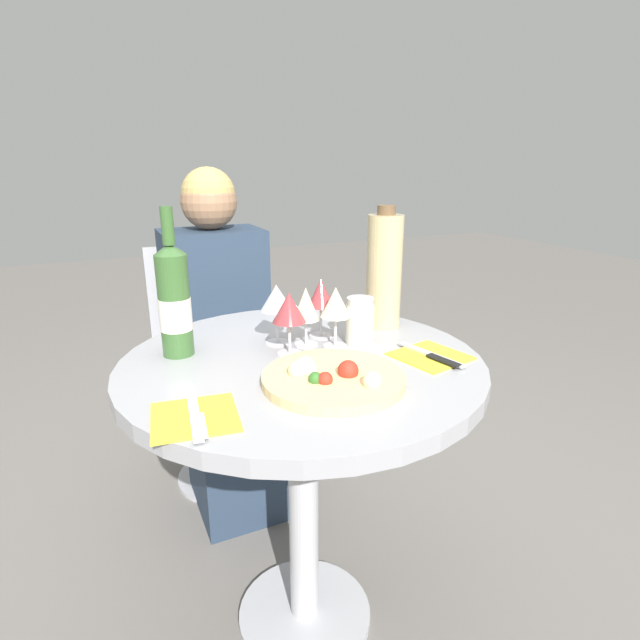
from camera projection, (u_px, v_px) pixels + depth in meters
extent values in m
plane|color=slate|center=(305.00, 616.00, 1.39)|extent=(12.00, 12.00, 0.00)
cylinder|color=#B2B2B7|center=(305.00, 612.00, 1.39)|extent=(0.36, 0.36, 0.02)
cylinder|color=#B2B2B7|center=(303.00, 501.00, 1.28)|extent=(0.08, 0.08, 0.72)
cylinder|color=#9E9EA3|center=(302.00, 365.00, 1.16)|extent=(0.84, 0.84, 0.04)
cylinder|color=#ADADB2|center=(227.00, 474.00, 2.02)|extent=(0.38, 0.38, 0.01)
cylinder|color=#ADADB2|center=(224.00, 427.00, 1.95)|extent=(0.06, 0.06, 0.44)
cube|color=#ADADB2|center=(220.00, 372.00, 1.88)|extent=(0.43, 0.43, 0.03)
cube|color=#ADADB2|center=(204.00, 299.00, 1.98)|extent=(0.43, 0.02, 0.44)
cube|color=#28384C|center=(236.00, 446.00, 1.79)|extent=(0.29, 0.36, 0.47)
cube|color=#28384C|center=(215.00, 302.00, 1.80)|extent=(0.34, 0.24, 0.52)
sphere|color=#997051|center=(209.00, 201.00, 1.69)|extent=(0.19, 0.19, 0.19)
sphere|color=tan|center=(208.00, 194.00, 1.68)|extent=(0.18, 0.18, 0.18)
cylinder|color=#E5C17F|center=(333.00, 379.00, 1.02)|extent=(0.29, 0.29, 0.02)
sphere|color=beige|center=(298.00, 370.00, 1.02)|extent=(0.04, 0.04, 0.04)
sphere|color=beige|center=(372.00, 381.00, 0.97)|extent=(0.04, 0.04, 0.04)
sphere|color=#B22D1E|center=(348.00, 371.00, 1.02)|extent=(0.04, 0.04, 0.04)
sphere|color=#B22D1E|center=(325.00, 379.00, 0.98)|extent=(0.03, 0.03, 0.03)
sphere|color=beige|center=(309.00, 370.00, 1.02)|extent=(0.04, 0.04, 0.04)
sphere|color=#336B28|center=(315.00, 379.00, 0.98)|extent=(0.03, 0.03, 0.03)
sphere|color=beige|center=(305.00, 366.00, 1.04)|extent=(0.04, 0.04, 0.04)
cylinder|color=#38602D|center=(175.00, 306.00, 1.14)|extent=(0.07, 0.07, 0.24)
cone|color=#38602D|center=(170.00, 249.00, 1.10)|extent=(0.07, 0.07, 0.03)
cylinder|color=#38602D|center=(167.00, 226.00, 1.09)|extent=(0.03, 0.03, 0.08)
cylinder|color=silver|center=(176.00, 314.00, 1.15)|extent=(0.07, 0.07, 0.08)
cylinder|color=tan|center=(384.00, 272.00, 1.34)|extent=(0.10, 0.10, 0.30)
cylinder|color=brown|center=(386.00, 210.00, 1.29)|extent=(0.05, 0.05, 0.02)
cylinder|color=silver|center=(360.00, 324.00, 1.24)|extent=(0.07, 0.07, 0.10)
cylinder|color=#B2B2B7|center=(360.00, 301.00, 1.22)|extent=(0.07, 0.07, 0.02)
cylinder|color=silver|center=(290.00, 353.00, 1.18)|extent=(0.06, 0.06, 0.00)
cylinder|color=silver|center=(290.00, 337.00, 1.17)|extent=(0.01, 0.01, 0.08)
cone|color=#9E383D|center=(289.00, 307.00, 1.15)|extent=(0.08, 0.08, 0.07)
cylinder|color=silver|center=(306.00, 344.00, 1.24)|extent=(0.06, 0.06, 0.00)
cylinder|color=silver|center=(306.00, 332.00, 1.23)|extent=(0.01, 0.01, 0.06)
cone|color=beige|center=(306.00, 304.00, 1.21)|extent=(0.07, 0.07, 0.08)
cylinder|color=silver|center=(278.00, 342.00, 1.25)|extent=(0.06, 0.06, 0.00)
cylinder|color=silver|center=(277.00, 326.00, 1.24)|extent=(0.01, 0.01, 0.08)
cone|color=silver|center=(276.00, 298.00, 1.22)|extent=(0.08, 0.08, 0.06)
cylinder|color=silver|center=(321.00, 336.00, 1.30)|extent=(0.06, 0.06, 0.00)
cylinder|color=silver|center=(321.00, 321.00, 1.29)|extent=(0.01, 0.01, 0.08)
cone|color=#9E383D|center=(321.00, 293.00, 1.26)|extent=(0.07, 0.07, 0.07)
cylinder|color=silver|center=(335.00, 346.00, 1.23)|extent=(0.06, 0.06, 0.00)
cylinder|color=silver|center=(335.00, 331.00, 1.22)|extent=(0.01, 0.01, 0.07)
cone|color=beige|center=(336.00, 302.00, 1.19)|extent=(0.07, 0.07, 0.07)
cube|color=yellow|center=(195.00, 417.00, 0.89)|extent=(0.17, 0.17, 0.00)
cube|color=silver|center=(195.00, 415.00, 0.88)|extent=(0.04, 0.19, 0.00)
cube|color=silver|center=(200.00, 426.00, 0.84)|extent=(0.03, 0.09, 0.00)
cube|color=yellow|center=(430.00, 356.00, 1.16)|extent=(0.18, 0.18, 0.00)
cube|color=silver|center=(430.00, 354.00, 1.16)|extent=(0.06, 0.19, 0.00)
cube|color=black|center=(443.00, 360.00, 1.12)|extent=(0.04, 0.09, 0.00)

